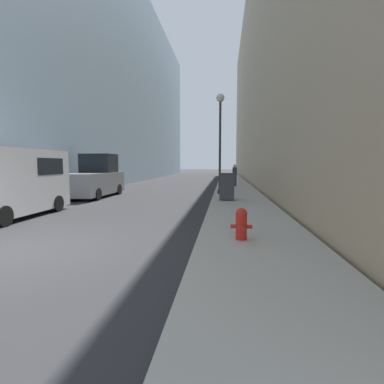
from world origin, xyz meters
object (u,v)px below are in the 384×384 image
Objects in this scene: fire_hydrant at (241,223)px; pickup_truck at (94,179)px; white_van at (11,180)px; pedestrian_on_sidewalk at (235,175)px; trash_bin at (227,186)px; lamppost at (220,128)px.

pickup_truck is (-7.89, 9.74, 0.47)m from fire_hydrant.
pedestrian_on_sidewalk is (8.28, 13.78, -0.31)m from white_van.
fire_hydrant is 8.46m from white_van.
pedestrian_on_sidewalk is (0.67, 9.14, 0.19)m from trash_bin.
fire_hydrant is at bearing -51.00° from pickup_truck.
fire_hydrant is 0.13× the size of lamppost.
white_van reaches higher than fire_hydrant.
lamppost is 1.20× the size of white_van.
trash_bin is at bearing -94.17° from pedestrian_on_sidewalk.
lamppost reaches higher than pickup_truck.
pickup_truck reaches higher than pedestrian_on_sidewalk.
pickup_truck is (-7.22, -0.73, -2.93)m from lamppost.
pedestrian_on_sidewalk is (8.28, 6.97, 0.00)m from pickup_truck.
fire_hydrant is at bearing -91.31° from pedestrian_on_sidewalk.
lamppost is (-0.67, 10.48, 3.40)m from fire_hydrant.
pedestrian_on_sidewalk is (0.38, 16.72, 0.47)m from fire_hydrant.
pickup_truck is (0.00, 6.81, -0.32)m from white_van.
white_van reaches higher than pedestrian_on_sidewalk.
white_van is at bearing 159.59° from fire_hydrant.
pickup_truck is at bearing -139.88° from pedestrian_on_sidewalk.
lamppost reaches higher than trash_bin.
white_van is (-7.22, -7.54, -2.61)m from lamppost.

